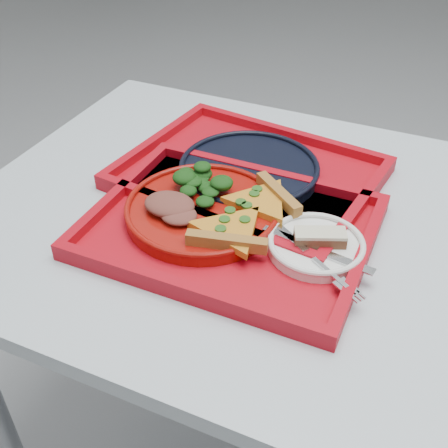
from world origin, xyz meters
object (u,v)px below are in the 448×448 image
at_px(navy_plate, 249,171).
at_px(dinner_plate, 203,212).
at_px(tray_main, 230,230).
at_px(tray_far, 249,177).
at_px(dessert_bar, 320,237).

bearing_deg(navy_plate, dinner_plate, -98.16).
bearing_deg(tray_main, tray_far, 101.61).
bearing_deg(dinner_plate, dessert_bar, -1.59).
bearing_deg(tray_main, navy_plate, 101.61).
xyz_separation_m(tray_main, tray_far, (-0.03, 0.16, 0.00)).
height_order(dinner_plate, navy_plate, dinner_plate).
height_order(tray_main, dessert_bar, dessert_bar).
height_order(navy_plate, dessert_bar, dessert_bar).
relative_size(tray_far, dinner_plate, 1.73).
bearing_deg(tray_main, dessert_bar, 1.84).
relative_size(tray_main, dinner_plate, 1.73).
bearing_deg(dessert_bar, dinner_plate, 155.53).
xyz_separation_m(navy_plate, dessert_bar, (0.18, -0.16, 0.02)).
bearing_deg(navy_plate, tray_far, -90.00).
xyz_separation_m(tray_main, dessert_bar, (0.15, 0.00, 0.03)).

